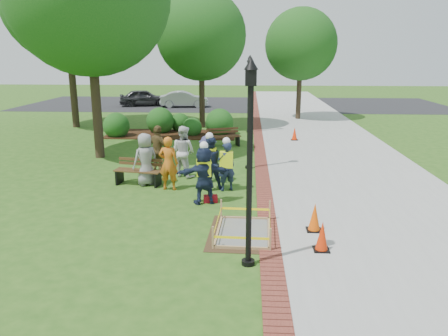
# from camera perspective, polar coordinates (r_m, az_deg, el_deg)

# --- Properties ---
(ground) EXTENTS (100.00, 100.00, 0.00)m
(ground) POSITION_cam_1_polar(r_m,az_deg,el_deg) (12.30, -2.66, -5.91)
(ground) COLOR #285116
(ground) RESTS_ON ground
(sidewalk) EXTENTS (6.00, 60.00, 0.02)m
(sidewalk) POSITION_cam_1_polar(r_m,az_deg,el_deg) (22.20, 13.01, 3.15)
(sidewalk) COLOR #9E9E99
(sidewalk) RESTS_ON ground
(brick_edging) EXTENTS (0.50, 60.00, 0.03)m
(brick_edging) POSITION_cam_1_polar(r_m,az_deg,el_deg) (21.88, 4.58, 3.34)
(brick_edging) COLOR maroon
(brick_edging) RESTS_ON ground
(mulch_bed) EXTENTS (7.00, 3.00, 0.05)m
(mulch_bed) POSITION_cam_1_polar(r_m,az_deg,el_deg) (24.21, -6.86, 4.40)
(mulch_bed) COLOR #381E0F
(mulch_bed) RESTS_ON ground
(parking_lot) EXTENTS (36.00, 12.00, 0.01)m
(parking_lot) POSITION_cam_1_polar(r_m,az_deg,el_deg) (38.71, 1.44, 8.35)
(parking_lot) COLOR black
(parking_lot) RESTS_ON ground
(wet_concrete_pad) EXTENTS (1.78, 2.36, 0.55)m
(wet_concrete_pad) POSITION_cam_1_polar(r_m,az_deg,el_deg) (10.89, 2.56, -7.40)
(wet_concrete_pad) COLOR #47331E
(wet_concrete_pad) RESTS_ON ground
(bench_near) EXTENTS (1.68, 0.81, 0.87)m
(bench_near) POSITION_cam_1_polar(r_m,az_deg,el_deg) (15.09, -11.10, -1.13)
(bench_near) COLOR brown
(bench_near) RESTS_ON ground
(bench_far) EXTENTS (1.67, 1.02, 0.86)m
(bench_far) POSITION_cam_1_polar(r_m,az_deg,el_deg) (20.94, -0.03, 3.59)
(bench_far) COLOR brown
(bench_far) RESTS_ON ground
(cone_front) EXTENTS (0.36, 0.36, 0.71)m
(cone_front) POSITION_cam_1_polar(r_m,az_deg,el_deg) (10.17, 12.69, -8.78)
(cone_front) COLOR black
(cone_front) RESTS_ON ground
(cone_back) EXTENTS (0.37, 0.37, 0.74)m
(cone_back) POSITION_cam_1_polar(r_m,az_deg,el_deg) (11.20, 11.74, -6.40)
(cone_back) COLOR black
(cone_back) RESTS_ON ground
(cone_far) EXTENTS (0.34, 0.34, 0.68)m
(cone_far) POSITION_cam_1_polar(r_m,az_deg,el_deg) (22.66, 9.20, 4.39)
(cone_far) COLOR black
(cone_far) RESTS_ON ground
(toolbox) EXTENTS (0.45, 0.28, 0.21)m
(toolbox) POSITION_cam_1_polar(r_m,az_deg,el_deg) (13.14, -1.77, -4.04)
(toolbox) COLOR maroon
(toolbox) RESTS_ON ground
(lamp_near) EXTENTS (0.28, 0.28, 4.26)m
(lamp_near) POSITION_cam_1_polar(r_m,az_deg,el_deg) (8.65, 3.39, 2.32)
(lamp_near) COLOR black
(lamp_near) RESTS_ON ground
(lamp_mid) EXTENTS (0.28, 0.28, 4.26)m
(lamp_mid) POSITION_cam_1_polar(r_m,az_deg,el_deg) (16.55, 3.37, 8.30)
(lamp_mid) COLOR black
(lamp_mid) RESTS_ON ground
(lamp_far) EXTENTS (0.28, 0.28, 4.26)m
(lamp_far) POSITION_cam_1_polar(r_m,az_deg,el_deg) (24.51, 3.37, 10.41)
(lamp_far) COLOR black
(lamp_far) RESTS_ON ground
(tree_back) EXTENTS (5.16, 5.16, 7.90)m
(tree_back) POSITION_cam_1_polar(r_m,az_deg,el_deg) (26.16, -3.00, 16.90)
(tree_back) COLOR #3D2D1E
(tree_back) RESTS_ON ground
(tree_right) EXTENTS (4.68, 4.68, 7.24)m
(tree_right) POSITION_cam_1_polar(r_m,az_deg,el_deg) (30.01, 10.02, 15.62)
(tree_right) COLOR #3D2D1E
(tree_right) RESTS_ON ground
(tree_far) EXTENTS (7.17, 7.17, 10.81)m
(tree_far) POSITION_cam_1_polar(r_m,az_deg,el_deg) (27.87, -20.00, 19.89)
(tree_far) COLOR #3D2D1E
(tree_far) RESTS_ON ground
(shrub_a) EXTENTS (1.39, 1.39, 1.39)m
(shrub_a) POSITION_cam_1_polar(r_m,az_deg,el_deg) (24.13, -13.80, 3.99)
(shrub_a) COLOR #164D16
(shrub_a) RESTS_ON ground
(shrub_b) EXTENTS (1.53, 1.53, 1.53)m
(shrub_b) POSITION_cam_1_polar(r_m,az_deg,el_deg) (24.92, -8.29, 4.60)
(shrub_b) COLOR #164D16
(shrub_b) RESTS_ON ground
(shrub_c) EXTENTS (1.05, 1.05, 1.05)m
(shrub_c) POSITION_cam_1_polar(r_m,az_deg,el_deg) (23.81, -4.16, 4.24)
(shrub_c) COLOR #164D16
(shrub_c) RESTS_ON ground
(shrub_d) EXTENTS (1.53, 1.53, 1.53)m
(shrub_d) POSITION_cam_1_polar(r_m,az_deg,el_deg) (24.16, -0.58, 4.44)
(shrub_d) COLOR #164D16
(shrub_d) RESTS_ON ground
(shrub_e) EXTENTS (1.09, 1.09, 1.09)m
(shrub_e) POSITION_cam_1_polar(r_m,az_deg,el_deg) (25.44, -5.71, 4.89)
(shrub_e) COLOR #164D16
(shrub_e) RESTS_ON ground
(casual_person_a) EXTENTS (0.67, 0.64, 1.77)m
(casual_person_a) POSITION_cam_1_polar(r_m,az_deg,el_deg) (14.88, -10.21, 1.12)
(casual_person_a) COLOR gray
(casual_person_a) RESTS_ON ground
(casual_person_b) EXTENTS (0.59, 0.41, 1.76)m
(casual_person_b) POSITION_cam_1_polar(r_m,az_deg,el_deg) (14.23, -7.26, 0.59)
(casual_person_b) COLOR #C96117
(casual_person_b) RESTS_ON ground
(casual_person_c) EXTENTS (0.70, 0.63, 1.85)m
(casual_person_c) POSITION_cam_1_polar(r_m,az_deg,el_deg) (15.71, -5.32, 2.16)
(casual_person_c) COLOR silver
(casual_person_c) RESTS_ON ground
(casual_person_d) EXTENTS (0.70, 0.64, 1.83)m
(casual_person_d) POSITION_cam_1_polar(r_m,az_deg,el_deg) (16.00, -8.57, 2.26)
(casual_person_d) COLOR brown
(casual_person_d) RESTS_ON ground
(casual_person_e) EXTENTS (0.62, 0.59, 1.63)m
(casual_person_e) POSITION_cam_1_polar(r_m,az_deg,el_deg) (15.00, -2.12, 1.18)
(casual_person_e) COLOR #373660
(casual_person_e) RESTS_ON ground
(hivis_worker_a) EXTENTS (0.63, 0.49, 1.88)m
(hivis_worker_a) POSITION_cam_1_polar(r_m,az_deg,el_deg) (12.81, -2.60, -0.66)
(hivis_worker_a) COLOR #191C42
(hivis_worker_a) RESTS_ON ground
(hivis_worker_b) EXTENTS (0.61, 0.52, 1.76)m
(hivis_worker_b) POSITION_cam_1_polar(r_m,az_deg,el_deg) (14.02, 0.31, 0.49)
(hivis_worker_b) COLOR #182040
(hivis_worker_b) RESTS_ON ground
(hivis_worker_c) EXTENTS (0.66, 0.56, 1.90)m
(hivis_worker_c) POSITION_cam_1_polar(r_m,az_deg,el_deg) (14.14, -1.89, 0.86)
(hivis_worker_c) COLOR #1C3049
(hivis_worker_c) RESTS_ON ground
(parked_car_a) EXTENTS (3.08, 4.99, 1.51)m
(parked_car_a) POSITION_cam_1_polar(r_m,az_deg,el_deg) (37.93, -10.34, 7.98)
(parked_car_a) COLOR #2C2B2E
(parked_car_a) RESTS_ON ground
(parked_car_b) EXTENTS (2.39, 4.54, 1.42)m
(parked_car_b) POSITION_cam_1_polar(r_m,az_deg,el_deg) (36.61, -5.20, 7.92)
(parked_car_b) COLOR #A0A1A5
(parked_car_b) RESTS_ON ground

